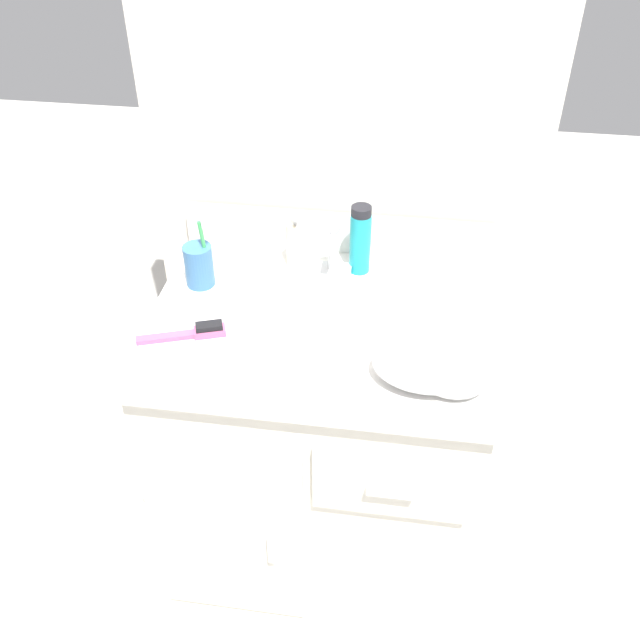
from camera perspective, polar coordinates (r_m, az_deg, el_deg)
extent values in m
plane|color=beige|center=(2.14, 0.12, -16.46)|extent=(6.00, 6.00, 0.00)
cube|color=beige|center=(1.71, 1.88, 15.91)|extent=(0.95, 0.08, 2.20)
cube|color=silver|center=(1.85, 0.13, -9.77)|extent=(0.74, 0.55, 0.74)
cube|color=silver|center=(1.74, -7.34, -16.72)|extent=(0.36, 0.02, 0.59)
cube|color=silver|center=(1.50, 5.75, -13.02)|extent=(0.33, 0.02, 0.18)
cube|color=silver|center=(1.71, -3.86, -17.73)|extent=(0.02, 0.02, 0.09)
cube|color=silver|center=(1.49, 5.71, -13.56)|extent=(0.10, 0.02, 0.01)
cube|color=silver|center=(1.59, 0.15, -0.35)|extent=(0.77, 0.59, 0.03)
ellipsoid|color=beige|center=(1.62, 0.15, -2.03)|extent=(0.31, 0.29, 0.15)
cylinder|color=silver|center=(1.67, 0.15, -3.91)|extent=(0.03, 0.03, 0.01)
cube|color=silver|center=(1.78, 1.47, 6.99)|extent=(0.77, 0.02, 0.10)
cube|color=silver|center=(1.71, 0.99, 3.91)|extent=(0.09, 0.06, 0.02)
cylinder|color=silver|center=(1.68, 1.01, 5.39)|extent=(0.02, 0.02, 0.08)
cylinder|color=silver|center=(1.63, 0.89, 6.08)|extent=(0.02, 0.06, 0.02)
sphere|color=silver|center=(1.66, 1.09, 7.36)|extent=(0.03, 0.03, 0.03)
cylinder|color=teal|center=(1.68, -9.65, 4.31)|extent=(0.07, 0.07, 0.10)
cylinder|color=green|center=(1.66, -9.16, 5.34)|extent=(0.02, 0.01, 0.16)
cube|color=white|center=(1.61, -9.21, 7.77)|extent=(0.01, 0.02, 0.03)
cylinder|color=beige|center=(1.72, -1.75, 6.05)|extent=(0.06, 0.06, 0.12)
cylinder|color=silver|center=(1.68, -1.80, 8.15)|extent=(0.03, 0.03, 0.03)
cylinder|color=silver|center=(1.66, -1.90, 8.30)|extent=(0.01, 0.03, 0.01)
cylinder|color=teal|center=(1.70, 3.23, 6.14)|extent=(0.05, 0.05, 0.15)
cylinder|color=black|center=(1.65, 3.33, 8.69)|extent=(0.05, 0.05, 0.02)
cube|color=#C1517F|center=(1.55, -12.28, -1.37)|extent=(0.12, 0.06, 0.01)
cube|color=#C1517F|center=(1.55, -8.81, -0.89)|extent=(0.07, 0.05, 0.02)
cube|color=black|center=(1.54, -8.86, -0.49)|extent=(0.06, 0.04, 0.01)
ellipsoid|color=white|center=(1.42, 8.62, -3.55)|extent=(0.22, 0.16, 0.07)
ellipsoid|color=white|center=(1.42, 10.56, -4.57)|extent=(0.13, 0.11, 0.05)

